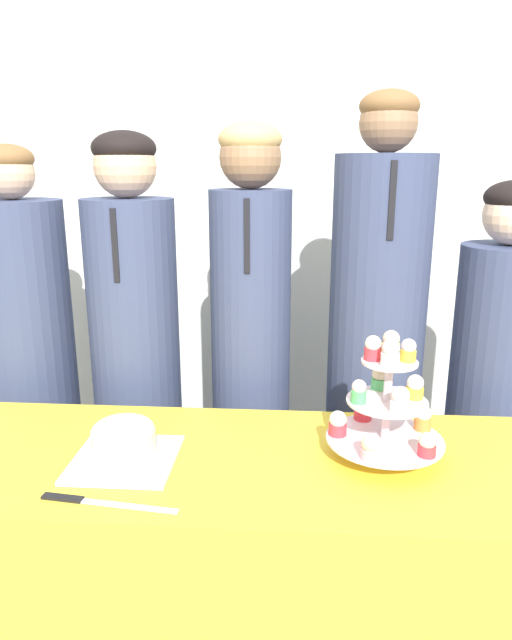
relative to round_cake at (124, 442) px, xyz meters
name	(u,v)px	position (x,y,z in m)	size (l,w,h in m)	color
wall_back	(256,187)	(0.22, 1.37, 0.55)	(9.00, 0.06, 2.70)	silver
table	(220,585)	(0.22, 0.04, -0.43)	(1.71, 0.57, 0.75)	yellow
round_cake	(124,442)	(0.00, 0.00, 0.00)	(0.25, 0.25, 0.11)	white
cake_knife	(86,501)	(-0.03, -0.18, -0.05)	(0.31, 0.05, 0.01)	silver
cupcake_stand	(386,403)	(0.63, 0.06, 0.09)	(0.28, 0.28, 0.31)	silver
student_0	(31,383)	(-0.51, 0.59, -0.10)	(0.32, 0.32, 1.51)	#384266
student_1	(137,376)	(-0.13, 0.59, -0.06)	(0.30, 0.30, 1.55)	#384266
student_2	(251,371)	(0.26, 0.59, -0.03)	(0.26, 0.27, 1.57)	#384266
student_3	(374,370)	(0.67, 0.59, -0.02)	(0.31, 0.32, 1.66)	#384266
student_4	(492,406)	(1.07, 0.59, -0.14)	(0.30, 0.30, 1.40)	#384266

